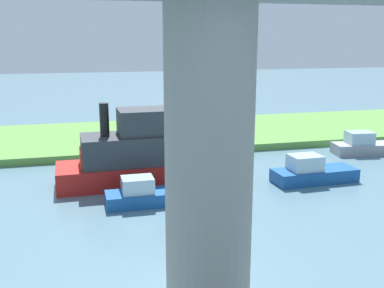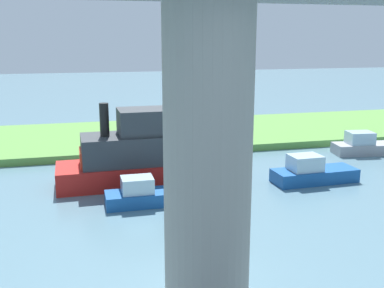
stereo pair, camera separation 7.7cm
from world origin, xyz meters
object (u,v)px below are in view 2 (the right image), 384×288
at_px(bridge_pylon, 208,159).
at_px(skiff_small, 366,146).
at_px(person_on_bank, 163,131).
at_px(motorboat_red, 144,153).
at_px(motorboat_white, 312,172).
at_px(riverboat_paddlewheel, 146,194).
at_px(mooring_post, 241,134).
at_px(marker_buoy, 220,240).

height_order(bridge_pylon, skiff_small, bridge_pylon).
bearing_deg(person_on_bank, motorboat_red, 72.54).
distance_m(motorboat_white, riverboat_paddlewheel, 9.58).
relative_size(motorboat_white, riverboat_paddlewheel, 1.15).
distance_m(bridge_pylon, mooring_post, 20.50).
bearing_deg(motorboat_white, riverboat_paddlewheel, 7.31).
distance_m(mooring_post, riverboat_paddlewheel, 13.03).
xyz_separation_m(motorboat_red, motorboat_white, (-9.06, 2.27, -1.11)).
height_order(bridge_pylon, mooring_post, bridge_pylon).
distance_m(skiff_small, motorboat_white, 8.36).
xyz_separation_m(bridge_pylon, motorboat_red, (0.11, -12.19, -2.80)).
bearing_deg(riverboat_paddlewheel, skiff_small, -159.36).
relative_size(mooring_post, marker_buoy, 2.15).
bearing_deg(motorboat_white, mooring_post, -83.06).
bearing_deg(motorboat_red, mooring_post, -141.24).
bearing_deg(riverboat_paddlewheel, mooring_post, -130.41).
relative_size(mooring_post, motorboat_white, 0.22).
bearing_deg(bridge_pylon, person_on_bank, -96.83).
xyz_separation_m(skiff_small, riverboat_paddlewheel, (16.26, 6.13, -0.06)).
distance_m(motorboat_red, marker_buoy, 9.03).
bearing_deg(motorboat_white, person_on_bank, -57.70).
bearing_deg(motorboat_red, person_on_bank, -107.46).
xyz_separation_m(person_on_bank, marker_buoy, (0.89, 16.81, -0.95)).
xyz_separation_m(motorboat_white, marker_buoy, (7.41, 6.49, -0.31)).
distance_m(person_on_bank, motorboat_white, 12.23).
bearing_deg(bridge_pylon, mooring_post, -112.97).
distance_m(bridge_pylon, marker_buoy, 5.65).
relative_size(mooring_post, riverboat_paddlewheel, 0.26).
bearing_deg(motorboat_white, skiff_small, -144.05).
relative_size(mooring_post, skiff_small, 0.22).
bearing_deg(bridge_pylon, marker_buoy, -114.12).
bearing_deg(motorboat_red, bridge_pylon, 90.51).
distance_m(bridge_pylon, motorboat_red, 12.51).
relative_size(bridge_pylon, marker_buoy, 17.89).
xyz_separation_m(bridge_pylon, marker_buoy, (-1.54, -3.43, -4.22)).
bearing_deg(motorboat_white, marker_buoy, 41.19).
height_order(bridge_pylon, motorboat_white, bridge_pylon).
relative_size(bridge_pylon, skiff_small, 1.83).
height_order(riverboat_paddlewheel, marker_buoy, riverboat_paddlewheel).
height_order(motorboat_red, riverboat_paddlewheel, motorboat_red).
xyz_separation_m(person_on_bank, motorboat_red, (2.53, 8.05, 0.47)).
bearing_deg(riverboat_paddlewheel, motorboat_white, -172.69).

